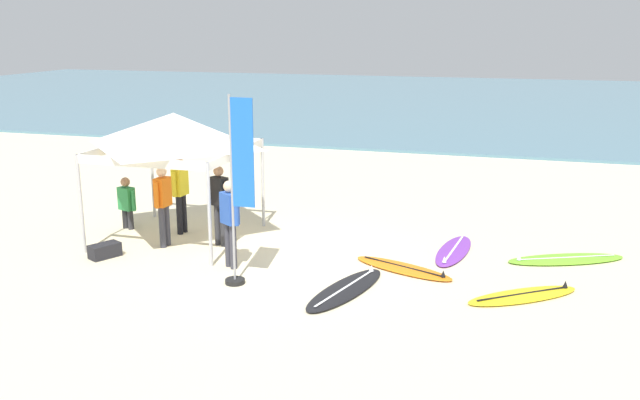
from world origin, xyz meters
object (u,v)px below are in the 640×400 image
(surfboard_black, at_px, (346,289))
(person_green, at_px, (127,201))
(canopy_tent, at_px, (174,130))
(surfboard_lime, at_px, (566,259))
(gear_bag_near_tent, at_px, (105,251))
(surfboard_yellow, at_px, (523,295))
(banner_flag, at_px, (238,200))
(person_orange, at_px, (163,201))
(person_yellow, at_px, (180,190))
(surfboard_purple, at_px, (454,251))
(surfboard_orange, at_px, (403,268))
(person_black, at_px, (220,200))
(person_blue, at_px, (230,218))

(surfboard_black, xyz_separation_m, person_green, (-5.72, 2.28, 0.62))
(canopy_tent, xyz_separation_m, surfboard_lime, (8.02, 0.83, -2.35))
(gear_bag_near_tent, bearing_deg, surfboard_yellow, 1.33)
(canopy_tent, relative_size, banner_flag, 0.87)
(banner_flag, bearing_deg, person_orange, 146.46)
(canopy_tent, distance_m, person_yellow, 1.46)
(surfboard_lime, distance_m, surfboard_yellow, 2.33)
(person_yellow, xyz_separation_m, banner_flag, (2.47, -2.53, 0.59))
(surfboard_lime, xyz_separation_m, banner_flag, (-5.69, -2.97, 1.54))
(surfboard_purple, relative_size, surfboard_orange, 1.02)
(canopy_tent, relative_size, person_orange, 1.73)
(surfboard_purple, xyz_separation_m, surfboard_black, (-1.61, -2.67, -0.00))
(surfboard_orange, relative_size, person_orange, 1.26)
(gear_bag_near_tent, bearing_deg, canopy_tent, 60.97)
(surfboard_lime, height_order, surfboard_yellow, same)
(person_yellow, bearing_deg, person_black, -25.54)
(surfboard_lime, relative_size, surfboard_yellow, 1.18)
(surfboard_yellow, relative_size, gear_bag_near_tent, 3.45)
(surfboard_orange, height_order, banner_flag, banner_flag)
(person_blue, bearing_deg, surfboard_yellow, 0.19)
(surfboard_lime, distance_m, person_yellow, 8.22)
(person_blue, height_order, gear_bag_near_tent, person_blue)
(canopy_tent, distance_m, person_blue, 2.67)
(surfboard_purple, relative_size, gear_bag_near_tent, 3.65)
(surfboard_orange, bearing_deg, surfboard_lime, 25.48)
(canopy_tent, height_order, person_orange, canopy_tent)
(person_black, height_order, person_yellow, same)
(surfboard_purple, height_order, person_yellow, person_yellow)
(surfboard_black, xyz_separation_m, person_black, (-3.17, 1.75, 0.95))
(person_black, bearing_deg, banner_flag, -56.98)
(person_black, bearing_deg, surfboard_black, -28.91)
(surfboard_yellow, distance_m, person_blue, 5.49)
(person_green, bearing_deg, canopy_tent, -13.22)
(surfboard_orange, xyz_separation_m, person_green, (-6.51, 0.94, 0.62))
(person_black, bearing_deg, person_orange, -160.82)
(surfboard_black, height_order, person_black, person_black)
(surfboard_lime, bearing_deg, person_yellow, -176.91)
(surfboard_orange, distance_m, surfboard_yellow, 2.33)
(surfboard_purple, height_order, person_green, person_green)
(surfboard_purple, xyz_separation_m, banner_flag, (-3.50, -2.87, 1.54))
(surfboard_black, bearing_deg, person_green, 158.24)
(surfboard_purple, xyz_separation_m, person_blue, (-4.02, -2.11, 0.95))
(surfboard_orange, bearing_deg, gear_bag_near_tent, -170.83)
(surfboard_yellow, bearing_deg, person_green, 168.91)
(person_black, distance_m, banner_flag, 2.40)
(person_green, bearing_deg, gear_bag_near_tent, -71.63)
(canopy_tent, bearing_deg, person_orange, -93.81)
(person_green, bearing_deg, person_blue, -27.58)
(surfboard_purple, xyz_separation_m, gear_bag_near_tent, (-6.69, -2.28, 0.10))
(person_black, distance_m, person_yellow, 1.33)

